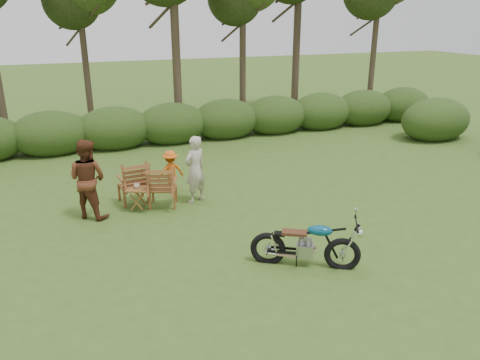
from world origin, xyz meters
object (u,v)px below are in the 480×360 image
object	(u,v)px
lawn_chair_right	(164,206)
adult_a	(196,201)
child	(172,191)
lawn_chair_left	(134,202)
motorcycle	(304,265)
adult_b	(92,216)
side_table	(138,199)
cup	(137,186)

from	to	relation	value
lawn_chair_right	adult_a	xyz separation A→B (m)	(0.79, -0.01, 0.00)
adult_a	child	world-z (taller)	adult_a
lawn_chair_right	lawn_chair_left	size ratio (longest dim) A/B	0.98
lawn_chair_right	motorcycle	bearing A→B (deg)	135.15
adult_a	adult_b	distance (m)	2.44
motorcycle	lawn_chair_right	xyz separation A→B (m)	(-1.77, 3.66, 0.00)
side_table	adult_a	world-z (taller)	adult_a
adult_a	child	xyz separation A→B (m)	(-0.39, 0.89, 0.00)
lawn_chair_left	motorcycle	bearing A→B (deg)	112.66
side_table	lawn_chair_left	bearing A→B (deg)	92.45
motorcycle	lawn_chair_left	size ratio (longest dim) A/B	1.77
side_table	cup	distance (m)	0.32
side_table	adult_b	size ratio (longest dim) A/B	0.30
side_table	child	xyz separation A→B (m)	(0.99, 0.92, -0.27)
cup	motorcycle	bearing A→B (deg)	-57.05
lawn_chair_right	adult_a	world-z (taller)	adult_a
motorcycle	lawn_chair_left	distance (m)	4.80
side_table	motorcycle	bearing A→B (deg)	-56.81
cup	adult_b	xyz separation A→B (m)	(-1.05, -0.02, -0.59)
lawn_chair_right	cup	xyz separation A→B (m)	(-0.60, -0.00, 0.59)
lawn_chair_right	child	bearing A→B (deg)	-95.00
cup	side_table	bearing A→B (deg)	-83.25
lawn_chair_right	lawn_chair_left	distance (m)	0.79
lawn_chair_left	cup	world-z (taller)	cup
lawn_chair_right	cup	size ratio (longest dim) A/B	7.69
lawn_chair_left	adult_a	size ratio (longest dim) A/B	0.64
lawn_chair_right	adult_a	size ratio (longest dim) A/B	0.63
adult_a	side_table	bearing A→B (deg)	-25.91
lawn_chair_left	child	bearing A→B (deg)	-166.34
motorcycle	side_table	world-z (taller)	side_table
motorcycle	child	xyz separation A→B (m)	(-1.38, 4.54, 0.00)
adult_b	side_table	bearing A→B (deg)	-141.22
cup	child	size ratio (longest dim) A/B	0.12
side_table	cup	world-z (taller)	cup
lawn_chair_left	side_table	world-z (taller)	side_table
lawn_chair_left	child	size ratio (longest dim) A/B	0.97
motorcycle	child	bearing A→B (deg)	137.57
adult_a	motorcycle	bearing A→B (deg)	77.98
motorcycle	cup	bearing A→B (deg)	153.69
motorcycle	cup	world-z (taller)	cup
cup	lawn_chair_right	bearing A→B (deg)	0.19
lawn_chair_left	cup	distance (m)	0.77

